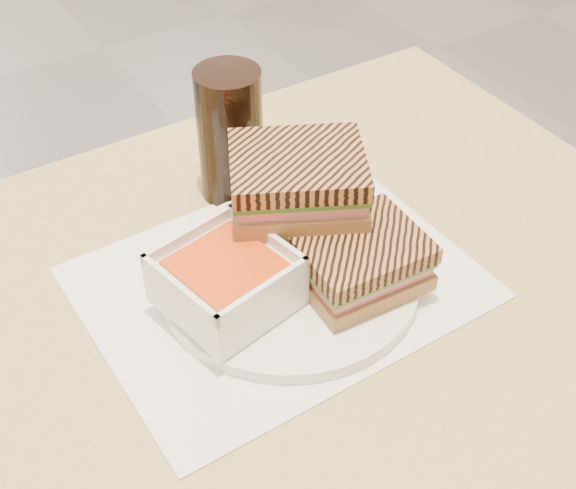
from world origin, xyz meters
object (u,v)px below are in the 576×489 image
main_table (162,430)px  cola_glass (230,135)px  panini_lower (360,260)px  soup_bowl (226,282)px  plate (289,277)px

main_table → cola_glass: bearing=43.4°
panini_lower → main_table: bearing=171.6°
soup_bowl → cola_glass: (0.10, 0.17, 0.04)m
cola_glass → panini_lower: bearing=-83.5°
plate → cola_glass: (0.03, 0.17, 0.07)m
main_table → panini_lower: 0.27m
panini_lower → cola_glass: 0.22m
main_table → soup_bowl: (0.09, 0.01, 0.16)m
main_table → plate: (0.16, 0.02, 0.12)m
plate → cola_glass: bearing=80.5°
soup_bowl → cola_glass: cola_glass is taller
main_table → panini_lower: panini_lower is taller
main_table → cola_glass: (0.19, 0.18, 0.19)m
plate → cola_glass: size_ratio=1.70×
main_table → cola_glass: size_ratio=7.66×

